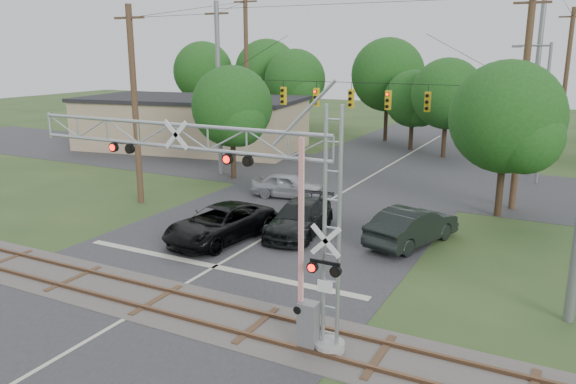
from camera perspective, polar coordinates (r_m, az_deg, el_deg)
The scene contains 14 objects.
ground at distance 18.92m, azimuth -17.21°, elevation -12.83°, with size 160.00×160.00×0.00m, color #2C4620.
road_main at distance 26.31m, azimuth -1.84°, elevation -4.38°, with size 14.00×90.00×0.02m, color #2C2C2F.
road_cross at distance 38.68m, azimuth 8.35°, elevation 1.55°, with size 90.00×12.00×0.02m, color #2C2C2F.
railroad_track at distance 20.21m, azimuth -13.20°, elevation -10.65°, with size 90.00×3.20×0.17m.
crossing_gantry at distance 16.54m, azimuth -5.99°, elevation 0.15°, with size 11.19×0.90×7.06m.
traffic_signal_span at distance 33.80m, azimuth 7.85°, elevation 9.55°, with size 19.34×0.36×11.50m.
pickup_black at distance 25.59m, azimuth -6.92°, elevation -3.18°, with size 2.63×5.70×1.58m, color black.
car_dark at distance 26.31m, azimuth 1.18°, elevation -2.66°, with size 2.13×5.24×1.52m, color black.
sedan_silver at distance 32.77m, azimuth 0.01°, elevation 0.68°, with size 1.71×4.25×1.45m, color #999AA0.
suv_dark at distance 25.50m, azimuth 12.52°, elevation -3.37°, with size 1.78×5.11×1.69m, color black.
commercial_building at distance 50.09m, azimuth -9.71°, elevation 6.96°, with size 20.35×12.73×4.44m.
streetlight at distance 39.07m, azimuth 24.36°, elevation 7.93°, with size 2.36×0.25×8.87m.
utility_poles at distance 35.37m, azimuth 12.48°, elevation 10.73°, with size 25.99×30.39×13.93m.
treeline at distance 49.30m, azimuth 10.64°, elevation 10.67°, with size 56.44×29.38×9.57m.
Camera 1 is at (12.25, -11.72, 8.41)m, focal length 35.00 mm.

